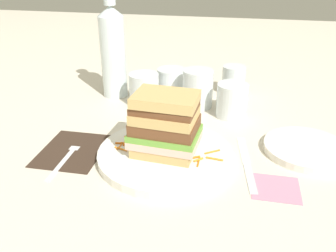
{
  "coord_description": "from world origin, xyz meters",
  "views": [
    {
      "loc": [
        0.14,
        -0.62,
        0.38
      ],
      "look_at": [
        0.02,
        0.0,
        0.06
      ],
      "focal_mm": 38.44,
      "sensor_mm": 36.0,
      "label": 1
    }
  ],
  "objects_px": {
    "napkin_dark": "(73,150)",
    "napkin_pink": "(276,188)",
    "empty_tumbler_0": "(171,82)",
    "empty_tumbler_2": "(144,90)",
    "sandwich": "(165,124)",
    "empty_tumbler_1": "(198,88)",
    "knife": "(247,164)",
    "fork": "(68,154)",
    "water_bottle": "(113,51)",
    "side_plate": "(306,149)",
    "empty_tumbler_3": "(233,80)",
    "juice_glass": "(232,102)",
    "main_plate": "(165,154)"
  },
  "relations": [
    {
      "from": "sandwich",
      "to": "empty_tumbler_2",
      "type": "height_order",
      "value": "sandwich"
    },
    {
      "from": "knife",
      "to": "empty_tumbler_3",
      "type": "bearing_deg",
      "value": 95.96
    },
    {
      "from": "empty_tumbler_1",
      "to": "fork",
      "type": "bearing_deg",
      "value": -127.19
    },
    {
      "from": "empty_tumbler_0",
      "to": "empty_tumbler_2",
      "type": "distance_m",
      "value": 0.1
    },
    {
      "from": "napkin_pink",
      "to": "empty_tumbler_3",
      "type": "bearing_deg",
      "value": 101.28
    },
    {
      "from": "sandwich",
      "to": "side_plate",
      "type": "xyz_separation_m",
      "value": [
        0.28,
        0.08,
        -0.07
      ]
    },
    {
      "from": "fork",
      "to": "empty_tumbler_1",
      "type": "distance_m",
      "value": 0.38
    },
    {
      "from": "juice_glass",
      "to": "knife",
      "type": "bearing_deg",
      "value": -79.98
    },
    {
      "from": "knife",
      "to": "empty_tumbler_0",
      "type": "distance_m",
      "value": 0.39
    },
    {
      "from": "sandwich",
      "to": "juice_glass",
      "type": "distance_m",
      "value": 0.26
    },
    {
      "from": "fork",
      "to": "water_bottle",
      "type": "xyz_separation_m",
      "value": [
        -0.01,
        0.33,
        0.12
      ]
    },
    {
      "from": "sandwich",
      "to": "empty_tumbler_3",
      "type": "bearing_deg",
      "value": 72.27
    },
    {
      "from": "napkin_dark",
      "to": "side_plate",
      "type": "relative_size",
      "value": 0.89
    },
    {
      "from": "empty_tumbler_2",
      "to": "side_plate",
      "type": "distance_m",
      "value": 0.42
    },
    {
      "from": "fork",
      "to": "empty_tumbler_2",
      "type": "relative_size",
      "value": 1.96
    },
    {
      "from": "sandwich",
      "to": "fork",
      "type": "distance_m",
      "value": 0.21
    },
    {
      "from": "empty_tumbler_0",
      "to": "side_plate",
      "type": "xyz_separation_m",
      "value": [
        0.33,
        -0.25,
        -0.03
      ]
    },
    {
      "from": "juice_glass",
      "to": "empty_tumbler_2",
      "type": "relative_size",
      "value": 0.97
    },
    {
      "from": "knife",
      "to": "water_bottle",
      "type": "distance_m",
      "value": 0.48
    },
    {
      "from": "napkin_dark",
      "to": "knife",
      "type": "height_order",
      "value": "same"
    },
    {
      "from": "main_plate",
      "to": "empty_tumbler_3",
      "type": "xyz_separation_m",
      "value": [
        0.12,
        0.38,
        0.03
      ]
    },
    {
      "from": "knife",
      "to": "side_plate",
      "type": "xyz_separation_m",
      "value": [
        0.12,
        0.07,
        0.01
      ]
    },
    {
      "from": "knife",
      "to": "juice_glass",
      "type": "xyz_separation_m",
      "value": [
        -0.04,
        0.22,
        0.03
      ]
    },
    {
      "from": "water_bottle",
      "to": "napkin_pink",
      "type": "bearing_deg",
      "value": -41.53
    },
    {
      "from": "napkin_dark",
      "to": "juice_glass",
      "type": "relative_size",
      "value": 1.85
    },
    {
      "from": "napkin_dark",
      "to": "empty_tumbler_2",
      "type": "height_order",
      "value": "empty_tumbler_2"
    },
    {
      "from": "sandwich",
      "to": "napkin_pink",
      "type": "bearing_deg",
      "value": -16.51
    },
    {
      "from": "knife",
      "to": "empty_tumbler_1",
      "type": "distance_m",
      "value": 0.29
    },
    {
      "from": "knife",
      "to": "sandwich",
      "type": "bearing_deg",
      "value": -177.99
    },
    {
      "from": "fork",
      "to": "empty_tumbler_3",
      "type": "bearing_deg",
      "value": 52.44
    },
    {
      "from": "juice_glass",
      "to": "empty_tumbler_1",
      "type": "relative_size",
      "value": 0.85
    },
    {
      "from": "juice_glass",
      "to": "empty_tumbler_1",
      "type": "xyz_separation_m",
      "value": [
        -0.09,
        0.05,
        0.01
      ]
    },
    {
      "from": "water_bottle",
      "to": "empty_tumbler_0",
      "type": "relative_size",
      "value": 3.55
    },
    {
      "from": "juice_glass",
      "to": "napkin_pink",
      "type": "distance_m",
      "value": 0.3
    },
    {
      "from": "napkin_dark",
      "to": "napkin_pink",
      "type": "distance_m",
      "value": 0.4
    },
    {
      "from": "empty_tumbler_0",
      "to": "napkin_dark",
      "type": "bearing_deg",
      "value": -113.1
    },
    {
      "from": "sandwich",
      "to": "empty_tumbler_1",
      "type": "height_order",
      "value": "sandwich"
    },
    {
      "from": "napkin_dark",
      "to": "side_plate",
      "type": "bearing_deg",
      "value": 10.27
    },
    {
      "from": "water_bottle",
      "to": "empty_tumbler_2",
      "type": "bearing_deg",
      "value": -28.45
    },
    {
      "from": "water_bottle",
      "to": "empty_tumbler_3",
      "type": "bearing_deg",
      "value": 13.54
    },
    {
      "from": "sandwich",
      "to": "empty_tumbler_0",
      "type": "xyz_separation_m",
      "value": [
        -0.05,
        0.33,
        -0.04
      ]
    },
    {
      "from": "empty_tumbler_1",
      "to": "empty_tumbler_3",
      "type": "bearing_deg",
      "value": 51.46
    },
    {
      "from": "sandwich",
      "to": "empty_tumbler_3",
      "type": "xyz_separation_m",
      "value": [
        0.12,
        0.38,
        -0.04
      ]
    },
    {
      "from": "empty_tumbler_2",
      "to": "napkin_pink",
      "type": "distance_m",
      "value": 0.44
    },
    {
      "from": "knife",
      "to": "water_bottle",
      "type": "height_order",
      "value": "water_bottle"
    },
    {
      "from": "empty_tumbler_2",
      "to": "knife",
      "type": "bearing_deg",
      "value": -42.57
    },
    {
      "from": "sandwich",
      "to": "side_plate",
      "type": "relative_size",
      "value": 0.8
    },
    {
      "from": "knife",
      "to": "side_plate",
      "type": "distance_m",
      "value": 0.14
    },
    {
      "from": "main_plate",
      "to": "side_plate",
      "type": "bearing_deg",
      "value": 15.54
    },
    {
      "from": "water_bottle",
      "to": "side_plate",
      "type": "height_order",
      "value": "water_bottle"
    }
  ]
}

